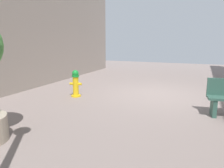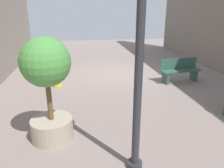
# 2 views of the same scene
# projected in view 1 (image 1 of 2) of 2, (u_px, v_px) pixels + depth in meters

# --- Properties ---
(ground_plane) EXTENTS (23.40, 23.40, 0.00)m
(ground_plane) POSITION_uv_depth(u_px,v_px,m) (159.00, 95.00, 7.80)
(ground_plane) COLOR gray
(fire_hydrant) EXTENTS (0.42, 0.40, 0.92)m
(fire_hydrant) POSITION_uv_depth(u_px,v_px,m) (76.00, 83.00, 7.47)
(fire_hydrant) COLOR gold
(fire_hydrant) RESTS_ON ground_plane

